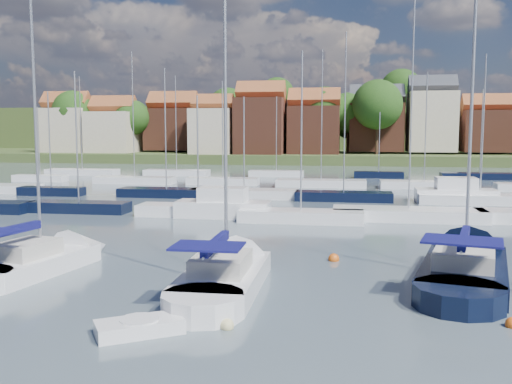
# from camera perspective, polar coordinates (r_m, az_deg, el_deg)

# --- Properties ---
(ground) EXTENTS (260.00, 260.00, 0.00)m
(ground) POSITION_cam_1_polar(r_m,az_deg,el_deg) (61.72, 5.60, 0.17)
(ground) COLOR #475661
(ground) RESTS_ON ground
(sailboat_left) EXTENTS (4.42, 10.41, 13.80)m
(sailboat_left) POSITION_cam_1_polar(r_m,az_deg,el_deg) (28.84, -19.88, -6.43)
(sailboat_left) COLOR white
(sailboat_left) RESTS_ON ground
(sailboat_centre) EXTENTS (3.08, 11.23, 15.24)m
(sailboat_centre) POSITION_cam_1_polar(r_m,az_deg,el_deg) (24.91, -2.60, -8.05)
(sailboat_centre) COLOR white
(sailboat_centre) RESTS_ON ground
(sailboat_navy) EXTENTS (6.22, 13.22, 17.65)m
(sailboat_navy) POSITION_cam_1_polar(r_m,az_deg,el_deg) (28.04, 20.26, -6.83)
(sailboat_navy) COLOR black
(sailboat_navy) RESTS_ON ground
(tender) EXTENTS (2.98, 2.54, 0.59)m
(tender) POSITION_cam_1_polar(r_m,az_deg,el_deg) (19.09, -11.58, -13.09)
(tender) COLOR white
(tender) RESTS_ON ground
(buoy_c) EXTENTS (0.46, 0.46, 0.46)m
(buoy_c) POSITION_cam_1_polar(r_m,az_deg,el_deg) (22.75, -8.65, -10.44)
(buoy_c) COLOR #D85914
(buoy_c) RESTS_ON ground
(buoy_d) EXTENTS (0.47, 0.47, 0.47)m
(buoy_d) POSITION_cam_1_polar(r_m,az_deg,el_deg) (19.28, -2.92, -13.48)
(buoy_d) COLOR beige
(buoy_d) RESTS_ON ground
(buoy_e) EXTENTS (0.54, 0.54, 0.54)m
(buoy_e) POSITION_cam_1_polar(r_m,az_deg,el_deg) (28.87, 7.78, -6.83)
(buoy_e) COLOR #D85914
(buoy_e) RESTS_ON ground
(buoy_f) EXTENTS (0.48, 0.48, 0.48)m
(buoy_f) POSITION_cam_1_polar(r_m,az_deg,el_deg) (21.17, 24.27, -12.22)
(buoy_f) COLOR #D85914
(buoy_f) RESTS_ON ground
(buoy_g) EXTENTS (0.42, 0.42, 0.42)m
(buoy_g) POSITION_cam_1_polar(r_m,az_deg,el_deg) (19.12, -8.79, -13.72)
(buoy_g) COLOR beige
(buoy_g) RESTS_ON ground
(buoy_h) EXTENTS (0.50, 0.50, 0.50)m
(buoy_h) POSITION_cam_1_polar(r_m,az_deg,el_deg) (24.72, 18.53, -9.34)
(buoy_h) COLOR #D85914
(buoy_h) RESTS_ON ground
(marina_field) EXTENTS (79.62, 41.41, 15.93)m
(marina_field) POSITION_cam_1_polar(r_m,az_deg,el_deg) (56.76, 7.20, 0.06)
(marina_field) COLOR white
(marina_field) RESTS_ON ground
(far_shore_town) EXTENTS (212.46, 90.00, 22.27)m
(far_shore_town) POSITION_cam_1_polar(r_m,az_deg,el_deg) (153.93, 8.74, 5.47)
(far_shore_town) COLOR #404E27
(far_shore_town) RESTS_ON ground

